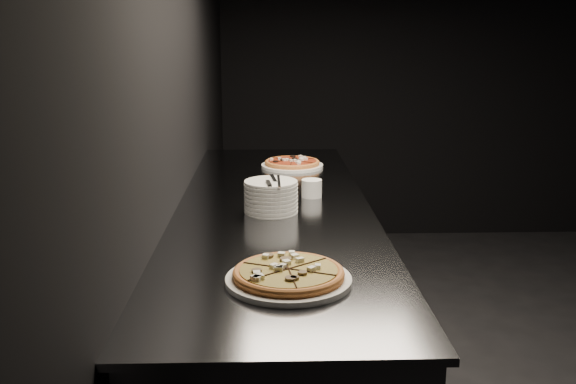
{
  "coord_description": "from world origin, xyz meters",
  "views": [
    {
      "loc": [
        -2.15,
        -2.4,
        1.57
      ],
      "look_at": [
        -2.08,
        -0.18,
        1.02
      ],
      "focal_mm": 40.0,
      "sensor_mm": 36.0,
      "label": 1
    }
  ],
  "objects_px": {
    "plate_stack": "(271,196)",
    "cutlery": "(273,181)",
    "pizza_mushroom": "(289,275)",
    "ramekin": "(312,188)",
    "counter": "(274,314)",
    "pizza_tomato": "(292,163)"
  },
  "relations": [
    {
      "from": "counter",
      "to": "plate_stack",
      "type": "relative_size",
      "value": 12.41
    },
    {
      "from": "cutlery",
      "to": "plate_stack",
      "type": "bearing_deg",
      "value": 111.16
    },
    {
      "from": "plate_stack",
      "to": "cutlery",
      "type": "relative_size",
      "value": 0.93
    },
    {
      "from": "pizza_tomato",
      "to": "cutlery",
      "type": "distance_m",
      "value": 0.84
    },
    {
      "from": "pizza_mushroom",
      "to": "ramekin",
      "type": "height_order",
      "value": "ramekin"
    },
    {
      "from": "counter",
      "to": "ramekin",
      "type": "xyz_separation_m",
      "value": [
        0.16,
        0.12,
        0.5
      ]
    },
    {
      "from": "plate_stack",
      "to": "cutlery",
      "type": "height_order",
      "value": "cutlery"
    },
    {
      "from": "ramekin",
      "to": "pizza_mushroom",
      "type": "bearing_deg",
      "value": -97.61
    },
    {
      "from": "pizza_tomato",
      "to": "plate_stack",
      "type": "relative_size",
      "value": 1.82
    },
    {
      "from": "pizza_tomato",
      "to": "plate_stack",
      "type": "height_order",
      "value": "plate_stack"
    },
    {
      "from": "counter",
      "to": "cutlery",
      "type": "distance_m",
      "value": 0.59
    },
    {
      "from": "ramekin",
      "to": "pizza_tomato",
      "type": "bearing_deg",
      "value": 95.41
    },
    {
      "from": "plate_stack",
      "to": "ramekin",
      "type": "relative_size",
      "value": 2.39
    },
    {
      "from": "pizza_mushroom",
      "to": "counter",
      "type": "bearing_deg",
      "value": 92.33
    },
    {
      "from": "pizza_mushroom",
      "to": "ramekin",
      "type": "bearing_deg",
      "value": 82.39
    },
    {
      "from": "pizza_mushroom",
      "to": "cutlery",
      "type": "height_order",
      "value": "cutlery"
    },
    {
      "from": "counter",
      "to": "pizza_mushroom",
      "type": "bearing_deg",
      "value": -87.67
    },
    {
      "from": "counter",
      "to": "cutlery",
      "type": "relative_size",
      "value": 11.58
    },
    {
      "from": "pizza_mushroom",
      "to": "ramekin",
      "type": "distance_m",
      "value": 0.93
    },
    {
      "from": "cutlery",
      "to": "ramekin",
      "type": "height_order",
      "value": "cutlery"
    },
    {
      "from": "pizza_mushroom",
      "to": "ramekin",
      "type": "xyz_separation_m",
      "value": [
        0.12,
        0.92,
        0.02
      ]
    },
    {
      "from": "counter",
      "to": "plate_stack",
      "type": "bearing_deg",
      "value": -96.15
    }
  ]
}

